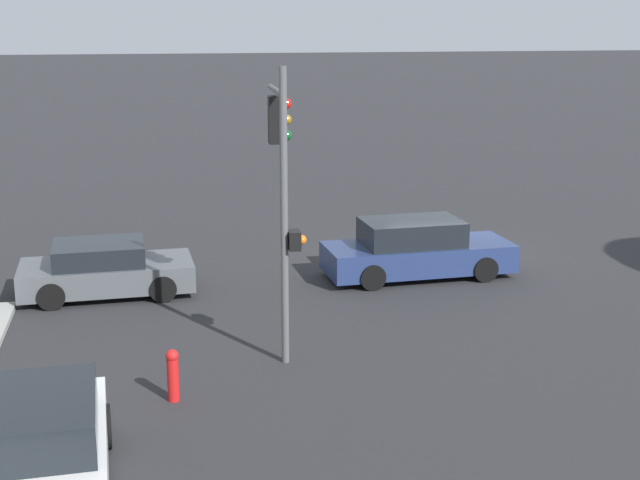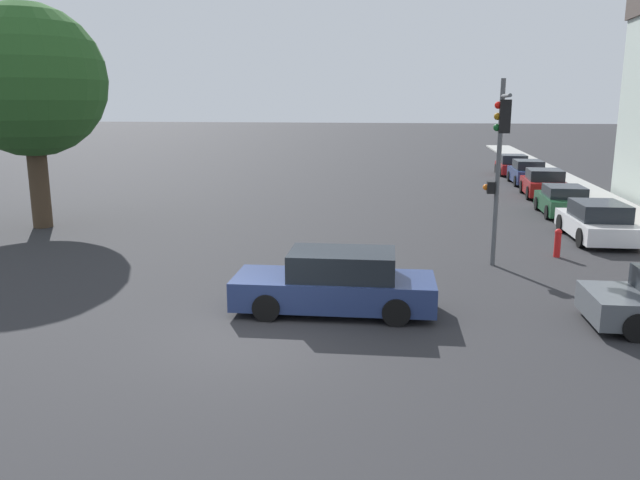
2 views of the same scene
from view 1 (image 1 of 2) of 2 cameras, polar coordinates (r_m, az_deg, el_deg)
The scene contains 6 objects.
ground_plane at distance 24.74m, azimuth 7.69°, elevation -0.93°, with size 300.00×300.00×0.00m, color #28282B.
traffic_signal at distance 16.53m, azimuth -2.40°, elevation 4.37°, with size 0.53×2.31×5.50m.
crossing_car_0 at distance 22.38m, azimuth 6.18°, elevation -0.66°, with size 4.75×2.02×1.47m.
crossing_car_1 at distance 21.43m, azimuth -13.60°, elevation -1.86°, with size 4.03×2.09×1.26m.
parked_car_0 at distance 12.82m, azimuth -17.67°, elevation -12.84°, with size 2.07×4.36×1.39m.
fire_hydrant at distance 15.38m, azimuth -9.40°, elevation -8.44°, with size 0.22×0.22×0.92m.
Camera 1 is at (7.94, 22.56, 6.30)m, focal length 50.00 mm.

